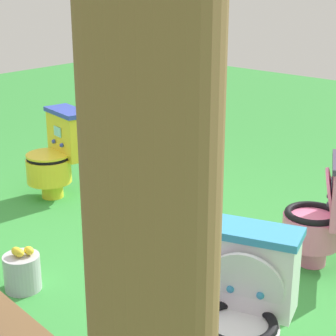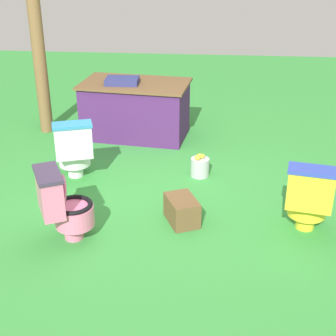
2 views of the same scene
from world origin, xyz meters
name	(u,v)px [view 1 (image 1 of 2)]	position (x,y,z in m)	size (l,w,h in m)	color
ground	(145,285)	(0.00, 0.00, 0.00)	(14.00, 14.00, 0.00)	green
toilet_yellow	(58,153)	(1.57, -0.61, 0.37)	(0.49, 0.56, 0.73)	yellow
toilet_white	(244,308)	(-0.93, 0.32, 0.37)	(0.54, 0.59, 0.73)	white
toilet_pink	(328,212)	(-0.70, -0.95, 0.37)	(0.62, 0.58, 0.73)	pink
small_crate	(160,221)	(0.37, -0.54, 0.13)	(0.38, 0.26, 0.26)	brown
lemon_bucket	(22,271)	(0.52, 0.52, 0.12)	(0.22, 0.22, 0.28)	#B7B7BF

